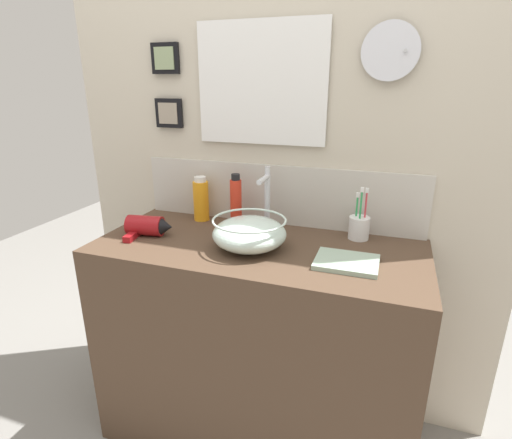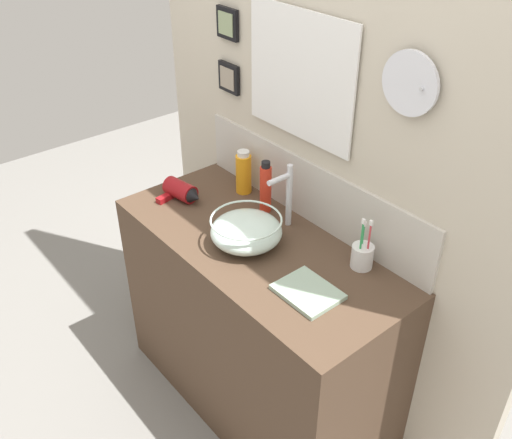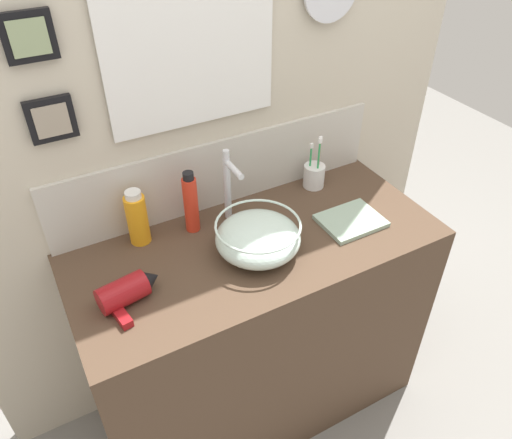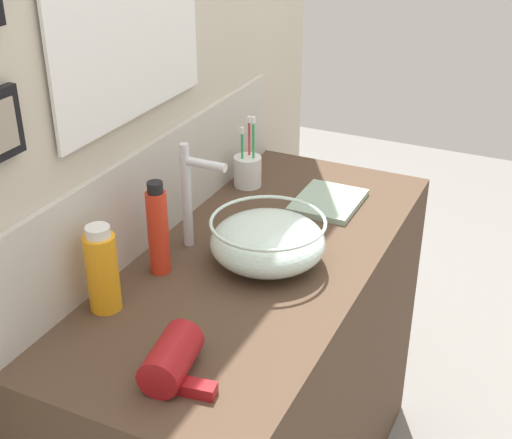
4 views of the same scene
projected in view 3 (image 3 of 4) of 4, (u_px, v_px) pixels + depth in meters
The scene contains 10 objects.
ground_plane at pixel (257, 396), 2.13m from camera, with size 6.00×6.00×0.00m, color gray.
vanity_counter at pixel (257, 331), 1.86m from camera, with size 1.21×0.53×0.86m, color #4C3828.
back_panel at pixel (212, 103), 1.58m from camera, with size 1.84×0.10×2.45m.
glass_bowl_sink at pixel (258, 237), 1.53m from camera, with size 0.26×0.26×0.11m.
faucet at pixel (229, 182), 1.61m from camera, with size 0.02×0.12×0.26m.
hair_drier at pixel (128, 291), 1.38m from camera, with size 0.19×0.15×0.08m.
toothbrush_cup at pixel (314, 175), 1.83m from camera, with size 0.08×0.08×0.21m.
lotion_bottle at pixel (137, 218), 1.56m from camera, with size 0.07×0.07×0.19m.
shampoo_bottle at pixel (191, 203), 1.60m from camera, with size 0.05×0.05×0.22m.
hand_towel at pixel (351, 221), 1.68m from camera, with size 0.20×0.16×0.02m, color #99B29E.
Camera 3 is at (-0.59, -1.06, 1.90)m, focal length 35.00 mm.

